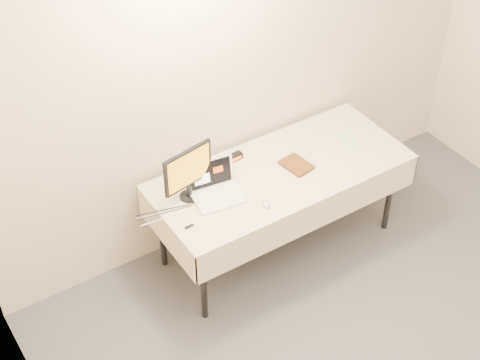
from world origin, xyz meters
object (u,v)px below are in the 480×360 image
monitor (188,170)px  book (289,159)px  table (280,177)px  laptop (215,188)px

monitor → book: 0.74m
monitor → book: bearing=-20.9°
table → laptop: size_ratio=5.09×
table → monitor: 0.75m
table → book: bearing=-37.5°
laptop → monitor: size_ratio=0.93×
monitor → book: size_ratio=1.79×
book → table: bearing=134.4°
laptop → book: size_ratio=1.66×
monitor → table: bearing=-19.0°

